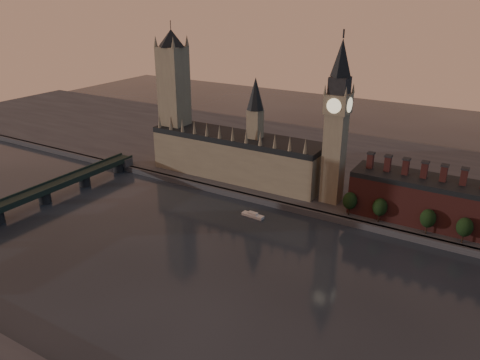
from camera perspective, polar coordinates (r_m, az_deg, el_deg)
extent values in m
plane|color=black|center=(230.12, -1.51, -12.60)|extent=(900.00, 900.00, 0.00)
cube|color=#49494E|center=(298.75, 7.79, -3.76)|extent=(900.00, 4.00, 4.00)
cube|color=#49494E|center=(377.19, 13.30, 1.39)|extent=(900.00, 180.00, 4.00)
cube|color=gray|center=(340.71, -0.41, 2.64)|extent=(130.00, 30.00, 28.00)
cube|color=black|center=(335.78, -0.42, 5.22)|extent=(130.00, 30.00, 4.00)
cube|color=gray|center=(325.76, 1.85, 6.52)|extent=(9.00, 9.00, 24.00)
cone|color=black|center=(320.44, 1.90, 10.48)|extent=(12.00, 12.00, 22.00)
cone|color=gray|center=(356.69, -9.79, 7.07)|extent=(2.60, 2.60, 10.00)
cone|color=gray|center=(349.97, -8.44, 6.87)|extent=(2.60, 2.60, 10.00)
cone|color=gray|center=(343.45, -7.04, 6.65)|extent=(2.60, 2.60, 10.00)
cone|color=gray|center=(337.15, -5.59, 6.43)|extent=(2.60, 2.60, 10.00)
cone|color=gray|center=(331.08, -4.08, 6.19)|extent=(2.60, 2.60, 10.00)
cone|color=gray|center=(325.25, -2.52, 5.93)|extent=(2.60, 2.60, 10.00)
cone|color=gray|center=(319.67, -0.91, 5.67)|extent=(2.60, 2.60, 10.00)
cone|color=gray|center=(314.36, 0.76, 5.38)|extent=(2.60, 2.60, 10.00)
cone|color=gray|center=(309.33, 2.48, 5.09)|extent=(2.60, 2.60, 10.00)
cone|color=gray|center=(304.59, 4.26, 4.78)|extent=(2.60, 2.60, 10.00)
cone|color=gray|center=(300.17, 6.09, 4.46)|extent=(2.60, 2.60, 10.00)
cone|color=gray|center=(296.06, 7.97, 4.12)|extent=(2.60, 2.60, 10.00)
cube|color=gray|center=(362.71, -7.95, 8.73)|extent=(18.00, 18.00, 90.00)
cone|color=black|center=(354.79, -8.39, 16.77)|extent=(24.00, 24.00, 12.00)
cylinder|color=#232326|center=(354.32, -8.45, 17.73)|extent=(0.50, 0.50, 12.00)
cone|color=gray|center=(353.97, -10.27, 16.32)|extent=(3.00, 3.00, 8.00)
cone|color=gray|center=(343.76, -8.16, 16.29)|extent=(3.00, 3.00, 8.00)
cone|color=gray|center=(366.17, -8.57, 16.60)|extent=(3.00, 3.00, 8.00)
cone|color=gray|center=(356.31, -6.49, 16.55)|extent=(3.00, 3.00, 8.00)
cube|color=gray|center=(301.15, 11.37, 2.60)|extent=(12.00, 12.00, 58.00)
cube|color=gray|center=(291.74, 11.88, 9.10)|extent=(14.00, 14.00, 12.00)
cube|color=#232326|center=(289.60, 12.05, 11.22)|extent=(11.00, 11.00, 10.00)
cone|color=black|center=(287.20, 12.31, 14.35)|extent=(13.00, 13.00, 22.00)
cylinder|color=#232326|center=(285.86, 12.53, 17.03)|extent=(1.00, 1.00, 5.00)
cylinder|color=beige|center=(285.10, 11.38, 8.84)|extent=(9.00, 0.50, 9.00)
cylinder|color=beige|center=(298.41, 12.36, 9.34)|extent=(9.00, 0.50, 9.00)
cylinder|color=beige|center=(294.11, 10.55, 9.30)|extent=(0.50, 9.00, 9.00)
cylinder|color=beige|center=(289.54, 13.23, 8.89)|extent=(0.50, 9.00, 9.00)
cone|color=gray|center=(286.11, 10.33, 10.81)|extent=(2.00, 2.00, 6.00)
cone|color=gray|center=(281.87, 12.82, 10.46)|extent=(2.00, 2.00, 6.00)
cone|color=gray|center=(298.11, 11.25, 11.18)|extent=(2.00, 2.00, 6.00)
cone|color=gray|center=(294.04, 13.66, 10.84)|extent=(2.00, 2.00, 6.00)
cube|color=maroon|center=(293.62, 24.01, -3.04)|extent=(110.00, 25.00, 24.00)
cube|color=black|center=(288.64, 24.42, -0.60)|extent=(110.00, 25.00, 3.00)
cube|color=maroon|center=(294.08, 15.60, 2.25)|extent=(3.50, 3.50, 9.00)
cube|color=#232326|center=(292.50, 15.70, 3.18)|extent=(4.20, 4.20, 1.00)
cube|color=maroon|center=(291.78, 17.56, 1.88)|extent=(3.50, 3.50, 9.00)
cube|color=#232326|center=(290.19, 17.67, 2.80)|extent=(4.20, 4.20, 1.00)
cube|color=maroon|center=(289.84, 19.54, 1.49)|extent=(3.50, 3.50, 9.00)
cube|color=#232326|center=(288.24, 19.67, 2.42)|extent=(4.20, 4.20, 1.00)
cube|color=maroon|center=(288.26, 21.55, 1.10)|extent=(3.50, 3.50, 9.00)
cube|color=#232326|center=(286.66, 21.69, 2.04)|extent=(4.20, 4.20, 1.00)
cube|color=maroon|center=(287.06, 23.58, 0.71)|extent=(3.50, 3.50, 9.00)
cube|color=#232326|center=(285.45, 23.73, 1.64)|extent=(4.20, 4.20, 1.00)
cube|color=maroon|center=(286.23, 25.62, 0.31)|extent=(3.50, 3.50, 9.00)
cube|color=#232326|center=(284.62, 25.79, 1.25)|extent=(4.20, 4.20, 1.00)
cylinder|color=black|center=(292.76, 13.14, -3.63)|extent=(0.80, 0.80, 6.00)
ellipsoid|color=black|center=(290.08, 13.25, -2.47)|extent=(8.60, 8.60, 10.75)
cylinder|color=black|center=(288.87, 16.55, -4.35)|extent=(0.80, 0.80, 6.00)
ellipsoid|color=black|center=(286.16, 16.69, -3.18)|extent=(8.60, 8.60, 10.75)
cylinder|color=black|center=(283.99, 21.76, -5.53)|extent=(0.80, 0.80, 6.00)
ellipsoid|color=black|center=(281.23, 21.94, -4.35)|extent=(8.60, 8.60, 10.75)
cylinder|color=black|center=(281.81, 25.49, -6.37)|extent=(0.80, 0.80, 6.00)
ellipsoid|color=black|center=(279.03, 25.71, -5.19)|extent=(8.60, 8.60, 10.75)
cube|color=black|center=(324.00, -25.89, -2.42)|extent=(12.00, 200.00, 2.50)
cube|color=black|center=(327.69, -26.49, -1.90)|extent=(1.00, 200.00, 1.30)
cube|color=black|center=(318.92, -25.39, -2.34)|extent=(1.00, 200.00, 1.30)
cube|color=#49494E|center=(379.28, -14.12, 2.23)|extent=(14.00, 8.00, 6.00)
cylinder|color=#232326|center=(336.94, -22.72, -1.95)|extent=(8.00, 8.00, 7.75)
cylinder|color=#232326|center=(355.93, -18.43, -0.09)|extent=(8.00, 8.00, 7.75)
cylinder|color=#232326|center=(377.04, -14.60, 1.56)|extent=(8.00, 8.00, 7.75)
cube|color=silver|center=(293.02, 1.57, -4.34)|extent=(14.86, 5.10, 1.67)
cube|color=silver|center=(292.37, 1.57, -4.08)|extent=(6.45, 3.52, 1.25)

